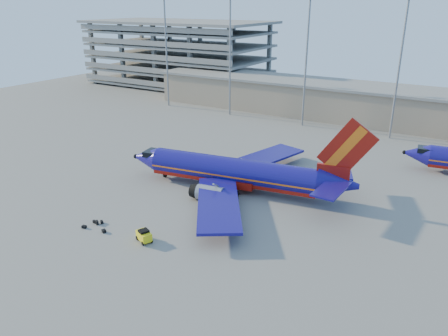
# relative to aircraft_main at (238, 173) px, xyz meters

# --- Properties ---
(ground) EXTENTS (220.00, 220.00, 0.00)m
(ground) POSITION_rel_aircraft_main_xyz_m (-0.76, -5.31, -2.80)
(ground) COLOR slate
(ground) RESTS_ON ground
(terminal_building) EXTENTS (122.00, 16.00, 8.50)m
(terminal_building) POSITION_rel_aircraft_main_xyz_m (9.24, 52.69, 1.52)
(terminal_building) COLOR gray
(terminal_building) RESTS_ON ground
(parking_garage) EXTENTS (62.00, 32.00, 21.40)m
(parking_garage) POSITION_rel_aircraft_main_xyz_m (-62.76, 68.74, 8.93)
(parking_garage) COLOR slate
(parking_garage) RESTS_ON ground
(light_mast_row) EXTENTS (101.60, 1.60, 28.65)m
(light_mast_row) POSITION_rel_aircraft_main_xyz_m (4.24, 40.69, 14.76)
(light_mast_row) COLOR gray
(light_mast_row) RESTS_ON ground
(aircraft_main) EXTENTS (38.49, 36.75, 13.10)m
(aircraft_main) POSITION_rel_aircraft_main_xyz_m (0.00, 0.00, 0.00)
(aircraft_main) COLOR navy
(aircraft_main) RESTS_ON ground
(baggage_tug) EXTENTS (2.51, 2.07, 1.56)m
(baggage_tug) POSITION_rel_aircraft_main_xyz_m (-1.97, -19.80, -1.98)
(baggage_tug) COLOR yellow
(baggage_tug) RESTS_ON ground
(luggage_pile) EXTENTS (3.68, 2.63, 0.54)m
(luggage_pile) POSITION_rel_aircraft_main_xyz_m (-9.79, -20.26, -2.58)
(luggage_pile) COLOR black
(luggage_pile) RESTS_ON ground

